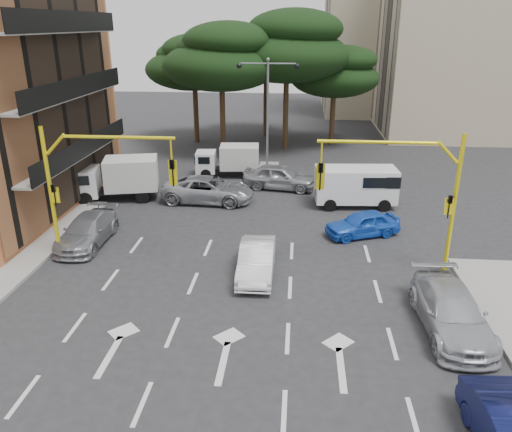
{
  "coord_description": "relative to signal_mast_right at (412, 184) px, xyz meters",
  "views": [
    {
      "loc": [
        2.17,
        -17.86,
        10.02
      ],
      "look_at": [
        0.28,
        3.77,
        1.6
      ],
      "focal_mm": 35.0,
      "sensor_mm": 36.0,
      "label": 1
    }
  ],
  "objects": [
    {
      "name": "ground",
      "position": [
        -6.8,
        -1.99,
        -3.88
      ],
      "size": [
        120.0,
        120.0,
        0.0
      ],
      "primitive_type": "plane",
      "color": "#28282B",
      "rests_on": "ground"
    },
    {
      "name": "median_strip",
      "position": [
        -6.8,
        14.01,
        -3.81
      ],
      "size": [
        1.4,
        6.0,
        0.15
      ],
      "primitive_type": "cube",
      "color": "gray",
      "rests_on": "ground"
    },
    {
      "name": "apartment_beige_near",
      "position": [
        13.15,
        30.01,
        5.47
      ],
      "size": [
        20.2,
        12.15,
        18.7
      ],
      "color": "#BDAD8E",
      "rests_on": "ground"
    },
    {
      "name": "apartment_beige_far",
      "position": [
        6.15,
        42.01,
        4.47
      ],
      "size": [
        16.2,
        12.15,
        16.7
      ],
      "color": "#BDAD8E",
      "rests_on": "ground"
    },
    {
      "name": "pine_left_near",
      "position": [
        -10.75,
        19.96,
        3.72
      ],
      "size": [
        9.15,
        9.15,
        10.23
      ],
      "color": "#382616",
      "rests_on": "ground"
    },
    {
      "name": "pine_center",
      "position": [
        -5.75,
        21.96,
        4.41
      ],
      "size": [
        9.98,
        9.98,
        11.16
      ],
      "color": "#382616",
      "rests_on": "ground"
    },
    {
      "name": "pine_left_far",
      "position": [
        -13.75,
        23.96,
        3.03
      ],
      "size": [
        8.32,
        8.32,
        9.3
      ],
      "color": "#382616",
      "rests_on": "ground"
    },
    {
      "name": "pine_right",
      "position": [
        -1.75,
        23.96,
        2.33
      ],
      "size": [
        7.49,
        7.49,
        8.37
      ],
      "color": "#382616",
      "rests_on": "ground"
    },
    {
      "name": "pine_back",
      "position": [
        -7.75,
        26.96,
        3.72
      ],
      "size": [
        9.15,
        9.15,
        10.23
      ],
      "color": "#382616",
      "rests_on": "ground"
    },
    {
      "name": "signal_mast_right",
      "position": [
        0.0,
        0.0,
        0.0
      ],
      "size": [
        5.79,
        0.37,
        6.0
      ],
      "color": "yellow",
      "rests_on": "ground"
    },
    {
      "name": "signal_mast_left",
      "position": [
        -13.61,
        0.0,
        0.0
      ],
      "size": [
        5.79,
        0.37,
        6.0
      ],
      "color": "yellow",
      "rests_on": "ground"
    },
    {
      "name": "street_lamp_center",
      "position": [
        -6.8,
        14.01,
        1.54
      ],
      "size": [
        4.16,
        0.36,
        7.77
      ],
      "color": "slate",
      "rests_on": "median_strip"
    },
    {
      "name": "car_white_hatch",
      "position": [
        -6.26,
        -0.98,
        -3.21
      ],
      "size": [
        1.48,
        4.13,
        1.35
      ],
      "primitive_type": "imported",
      "rotation": [
        0.0,
        0.0,
        0.01
      ],
      "color": "silver",
      "rests_on": "ground"
    },
    {
      "name": "car_blue_compact",
      "position": [
        -1.33,
        3.64,
        -3.25
      ],
      "size": [
        4.04,
        2.8,
        1.28
      ],
      "primitive_type": "imported",
      "rotation": [
        0.0,
        0.0,
        -1.19
      ],
      "color": "blue",
      "rests_on": "ground"
    },
    {
      "name": "car_silver_wagon",
      "position": [
        -14.67,
        1.5,
        -3.21
      ],
      "size": [
        1.9,
        4.65,
        1.35
      ],
      "primitive_type": "imported",
      "rotation": [
        0.0,
        0.0,
        -0.0
      ],
      "color": "#97989E",
      "rests_on": "ground"
    },
    {
      "name": "car_silver_cross_a",
      "position": [
        -9.93,
        8.05,
        -3.13
      ],
      "size": [
        5.54,
        2.82,
        1.5
      ],
      "primitive_type": "imported",
      "rotation": [
        0.0,
        0.0,
        1.51
      ],
      "color": "#A4A6AC",
      "rests_on": "ground"
    },
    {
      "name": "car_silver_cross_b",
      "position": [
        -5.8,
        10.93,
        -3.09
      ],
      "size": [
        4.93,
        2.6,
        1.6
      ],
      "primitive_type": "imported",
      "rotation": [
        0.0,
        0.0,
        1.41
      ],
      "color": "#9EA0A6",
      "rests_on": "ground"
    },
    {
      "name": "car_silver_parked",
      "position": [
        0.8,
        -4.48,
        -3.16
      ],
      "size": [
        2.22,
        5.08,
        1.45
      ],
      "primitive_type": "imported",
      "rotation": [
        0.0,
        0.0,
        0.04
      ],
      "color": "#AEAFB6",
      "rests_on": "ground"
    },
    {
      "name": "van_white",
      "position": [
        -1.29,
        8.13,
        -2.73
      ],
      "size": [
        4.74,
        2.41,
        2.3
      ],
      "primitive_type": null,
      "rotation": [
        0.0,
        0.0,
        -1.5
      ],
      "color": "white",
      "rests_on": "ground"
    },
    {
      "name": "box_truck_a",
      "position": [
        -15.5,
        8.01,
        -2.62
      ],
      "size": [
        5.49,
        3.29,
        2.52
      ],
      "primitive_type": null,
      "rotation": [
        0.0,
        0.0,
        1.81
      ],
      "color": "white",
      "rests_on": "ground"
    },
    {
      "name": "box_truck_b",
      "position": [
        -9.49,
        13.51,
        -2.8
      ],
      "size": [
        4.56,
        2.22,
        2.17
      ],
      "primitive_type": null,
      "rotation": [
        0.0,
        0.0,
        1.66
      ],
      "color": "white",
      "rests_on": "ground"
    }
  ]
}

